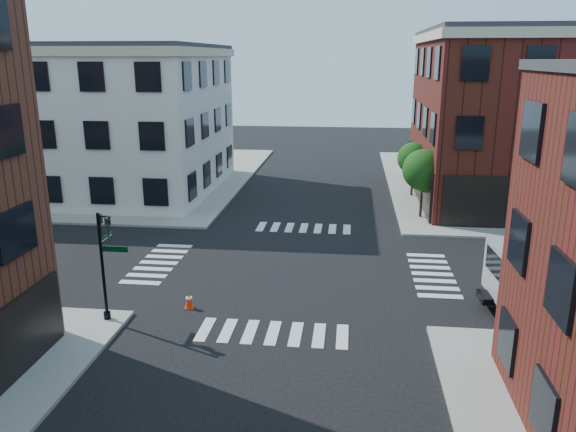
# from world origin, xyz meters

# --- Properties ---
(ground) EXTENTS (120.00, 120.00, 0.00)m
(ground) POSITION_xyz_m (0.00, 0.00, 0.00)
(ground) COLOR black
(ground) RESTS_ON ground
(sidewalk_ne) EXTENTS (30.00, 30.00, 0.15)m
(sidewalk_ne) POSITION_xyz_m (21.00, 21.00, 0.07)
(sidewalk_ne) COLOR gray
(sidewalk_ne) RESTS_ON ground
(sidewalk_nw) EXTENTS (30.00, 30.00, 0.15)m
(sidewalk_nw) POSITION_xyz_m (-21.00, 21.00, 0.07)
(sidewalk_nw) COLOR gray
(sidewalk_nw) RESTS_ON ground
(building_nw) EXTENTS (22.00, 16.00, 11.00)m
(building_nw) POSITION_xyz_m (-19.00, 16.00, 5.50)
(building_nw) COLOR silver
(building_nw) RESTS_ON ground
(tree_near) EXTENTS (2.69, 2.69, 4.49)m
(tree_near) POSITION_xyz_m (7.56, 9.98, 3.16)
(tree_near) COLOR black
(tree_near) RESTS_ON ground
(tree_far) EXTENTS (2.43, 2.43, 4.07)m
(tree_far) POSITION_xyz_m (7.56, 15.98, 2.87)
(tree_far) COLOR black
(tree_far) RESTS_ON ground
(signal_pole) EXTENTS (1.29, 1.24, 4.60)m
(signal_pole) POSITION_xyz_m (-6.72, -6.68, 2.86)
(signal_pole) COLOR black
(signal_pole) RESTS_ON ground
(traffic_cone) EXTENTS (0.46, 0.46, 0.71)m
(traffic_cone) POSITION_xyz_m (-3.87, -5.15, 0.34)
(traffic_cone) COLOR #FD300B
(traffic_cone) RESTS_ON ground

